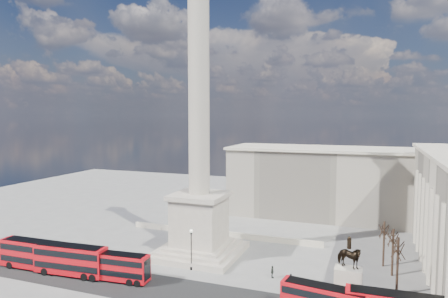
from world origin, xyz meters
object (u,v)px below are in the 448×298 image
Objects in this scene: red_bus_b at (116,266)px; victorian_lamp at (191,246)px; equestrian_statue at (348,280)px; pedestrian_walking at (291,280)px; nelsons_column at (199,181)px; red_bus_e at (34,254)px; pedestrian_crossing at (272,272)px; red_bus_a at (71,260)px.

victorian_lamp reaches higher than red_bus_b.
pedestrian_walking is at bearing 163.11° from equestrian_statue.
nelsons_column is at bearing 103.34° from victorian_lamp.
pedestrian_walking is (39.20, 7.62, -1.48)m from red_bus_e.
equestrian_statue is 4.78× the size of pedestrian_crossing.
red_bus_e reaches higher than red_bus_b.
equestrian_statue is (23.75, -3.22, -0.71)m from victorian_lamp.
nelsons_column reaches higher than red_bus_b.
red_bus_b is 11.62m from victorian_lamp.
nelsons_column reaches higher than victorian_lamp.
nelsons_column reaches higher than equestrian_statue.
nelsons_column is at bearing 60.41° from red_bus_b.
victorian_lamp is at bearing 37.74° from red_bus_b.
nelsons_column reaches higher than pedestrian_crossing.
red_bus_a is 6.28× the size of pedestrian_crossing.
red_bus_a is 1.80× the size of victorian_lamp.
victorian_lamp is at bearing 23.29° from red_bus_a.
red_bus_b is (7.60, 0.69, -0.27)m from red_bus_a.
red_bus_a is at bearing -178.99° from red_bus_b.
equestrian_statue reaches higher than pedestrian_crossing.
red_bus_a is 1.32× the size of equestrian_statue.
red_bus_a is 1.12× the size of red_bus_b.
pedestrian_walking is at bearing -23.80° from nelsons_column.
nelsons_column reaches higher than red_bus_a.
pedestrian_walking is (32.05, 7.54, -1.50)m from red_bus_a.
nelsons_column is 4.27× the size of red_bus_a.
red_bus_e is at bearing 178.82° from red_bus_b.
equestrian_statue is (32.31, 4.46, 0.93)m from red_bus_b.
red_bus_a is 7.15m from red_bus_e.
victorian_lamp is 0.73× the size of equestrian_statue.
red_bus_e reaches higher than pedestrian_walking.
equestrian_statue is at bearing 3.67° from red_bus_b.
red_bus_e is at bearing 100.00° from pedestrian_crossing.
pedestrian_crossing is (-11.06, 4.58, -2.18)m from equestrian_statue.
equestrian_statue is (39.90, 5.15, 0.66)m from red_bus_a.
red_bus_a reaches higher than red_bus_e.
pedestrian_crossing is (12.69, 1.35, -2.89)m from victorian_lamp.
pedestrian_crossing is (28.85, 9.73, -1.52)m from red_bus_a.
red_bus_e is at bearing -160.05° from victorian_lamp.
red_bus_a is at bearing -0.43° from red_bus_e.
nelsons_column is 26.21× the size of pedestrian_walking.
victorian_lamp is 3.41× the size of pedestrian_walking.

